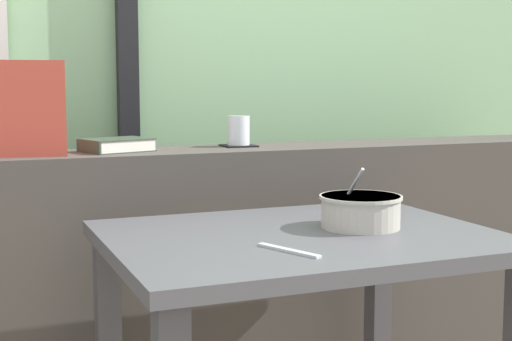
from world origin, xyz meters
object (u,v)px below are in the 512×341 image
at_px(juice_glass, 239,132).
at_px(throw_pillow, 5,108).
at_px(coaster_square, 239,146).
at_px(soup_bowl, 360,212).
at_px(closed_book, 116,145).
at_px(breakfast_table, 300,286).
at_px(fork_utensil, 288,250).

bearing_deg(juice_glass, throw_pillow, -177.06).
relative_size(coaster_square, soup_bowl, 0.49).
bearing_deg(closed_book, juice_glass, 3.78).
bearing_deg(closed_book, breakfast_table, -61.94).
height_order(coaster_square, soup_bowl, coaster_square).
bearing_deg(coaster_square, closed_book, -176.22).
xyz_separation_m(juice_glass, closed_book, (-0.39, -0.03, -0.03)).
bearing_deg(closed_book, soup_bowl, -50.98).
relative_size(closed_book, fork_utensil, 1.30).
distance_m(closed_book, throw_pillow, 0.32).
height_order(breakfast_table, throw_pillow, throw_pillow).
bearing_deg(closed_book, throw_pillow, -178.14).
height_order(breakfast_table, juice_glass, juice_glass).
xyz_separation_m(closed_book, throw_pillow, (-0.31, -0.01, 0.11)).
distance_m(throw_pillow, soup_bowl, 1.00).
relative_size(throw_pillow, fork_utensil, 1.88).
distance_m(coaster_square, soup_bowl, 0.63).
bearing_deg(throw_pillow, soup_bowl, -36.50).
bearing_deg(coaster_square, soup_bowl, -82.15).
distance_m(breakfast_table, fork_utensil, 0.24).
height_order(breakfast_table, coaster_square, coaster_square).
height_order(soup_bowl, fork_utensil, soup_bowl).
bearing_deg(breakfast_table, fork_utensil, -123.16).
height_order(throw_pillow, soup_bowl, throw_pillow).
xyz_separation_m(breakfast_table, closed_book, (-0.31, 0.59, 0.30)).
relative_size(breakfast_table, throw_pillow, 2.84).
xyz_separation_m(throw_pillow, soup_bowl, (0.78, -0.58, -0.24)).
relative_size(closed_book, throw_pillow, 0.69).
bearing_deg(fork_utensil, soup_bowl, 9.94).
height_order(coaster_square, juice_glass, juice_glass).
xyz_separation_m(coaster_square, closed_book, (-0.39, -0.03, 0.02)).
bearing_deg(soup_bowl, throw_pillow, 143.50).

